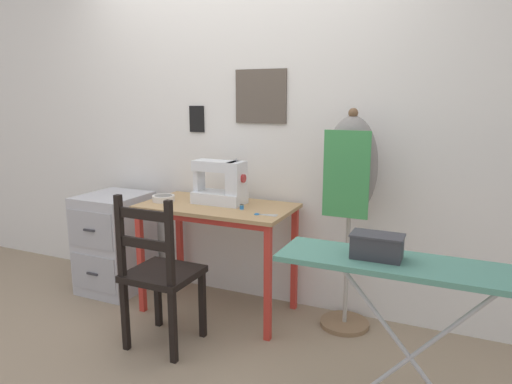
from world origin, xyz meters
name	(u,v)px	position (x,y,z in m)	size (l,w,h in m)	color
ground_plane	(198,327)	(0.00, 0.00, 0.00)	(14.00, 14.00, 0.00)	gray
wall_back	(239,127)	(0.00, 0.62, 1.28)	(10.00, 0.07, 2.55)	silver
sewing_table	(216,220)	(0.00, 0.27, 0.66)	(1.04, 0.56, 0.77)	tan
sewing_machine	(222,184)	(0.02, 0.32, 0.91)	(0.37, 0.19, 0.32)	white
fabric_bowl	(164,198)	(-0.40, 0.22, 0.79)	(0.16, 0.16, 0.04)	silver
scissors	(262,215)	(0.39, 0.15, 0.77)	(0.15, 0.06, 0.01)	silver
thread_spool_near_machine	(242,207)	(0.21, 0.23, 0.79)	(0.03, 0.03, 0.04)	#2875C1
wooden_chair	(160,275)	(-0.08, -0.28, 0.45)	(0.40, 0.38, 0.95)	black
filing_cabinet	(115,242)	(-0.91, 0.27, 0.38)	(0.45, 0.51, 0.76)	#B7B7BC
dress_form	(350,178)	(0.88, 0.41, 1.00)	(0.33, 0.32, 1.42)	#846647
ironing_board	(416,275)	(1.36, -0.50, 0.77)	(1.14, 0.31, 0.83)	#518E7A
storage_box	(377,246)	(1.20, -0.50, 0.87)	(0.22, 0.12, 0.10)	#333338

